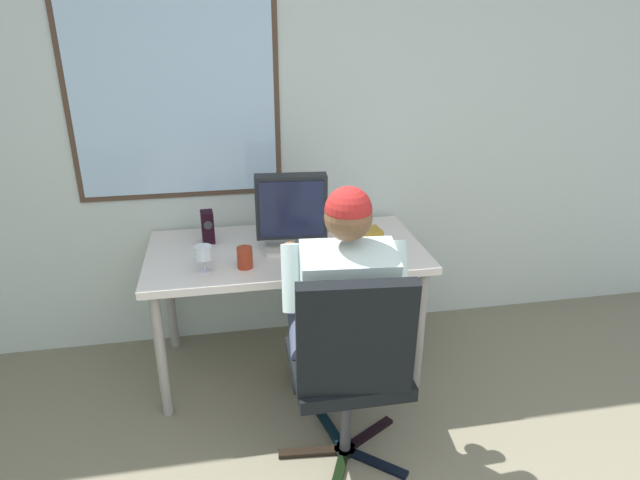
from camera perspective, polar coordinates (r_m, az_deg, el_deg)
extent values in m
cube|color=silver|center=(3.18, -2.50, 11.90)|extent=(5.48, 0.06, 2.59)
cube|color=#4C3828|center=(3.09, -14.85, 14.03)|extent=(1.11, 0.01, 1.09)
cube|color=silver|center=(3.09, -14.86, 14.02)|extent=(1.05, 0.02, 1.03)
cylinder|color=gray|center=(2.82, -16.13, -11.48)|extent=(0.05, 0.05, 0.69)
cylinder|color=gray|center=(2.96, 10.29, -9.13)|extent=(0.05, 0.05, 0.69)
cylinder|color=gray|center=(3.36, -15.30, -5.56)|extent=(0.05, 0.05, 0.69)
cylinder|color=gray|center=(3.47, 6.75, -3.85)|extent=(0.05, 0.05, 0.69)
cube|color=silver|center=(2.91, -3.54, -1.21)|extent=(1.44, 0.76, 0.04)
cube|color=black|center=(2.71, -0.85, -21.11)|extent=(0.31, 0.07, 0.02)
cube|color=black|center=(2.61, 1.95, -23.15)|extent=(0.16, 0.30, 0.02)
cube|color=black|center=(2.67, 5.73, -21.96)|extent=(0.26, 0.24, 0.02)
cube|color=black|center=(2.80, 5.00, -19.40)|extent=(0.29, 0.20, 0.02)
cube|color=black|center=(2.82, 1.16, -18.93)|extent=(0.11, 0.31, 0.02)
cylinder|color=black|center=(2.72, 2.60, -20.88)|extent=(0.10, 0.10, 0.02)
cylinder|color=#3F3F44|center=(2.57, 2.69, -17.27)|extent=(0.05, 0.05, 0.43)
cube|color=black|center=(2.43, 2.79, -13.03)|extent=(0.47, 0.47, 0.06)
cube|color=black|center=(2.11, 3.73, -10.25)|extent=(0.46, 0.14, 0.49)
cylinder|color=#3F4660|center=(2.65, 5.43, -9.04)|extent=(0.19, 0.47, 0.15)
cylinder|color=#3F4660|center=(2.97, 4.44, -10.84)|extent=(0.12, 0.12, 0.50)
cube|color=black|center=(3.14, 4.14, -13.42)|extent=(0.12, 0.25, 0.08)
cylinder|color=#3F4660|center=(2.61, -1.58, -9.42)|extent=(0.19, 0.47, 0.15)
cylinder|color=#3F4660|center=(2.94, -1.84, -11.19)|extent=(0.12, 0.12, 0.50)
cube|color=black|center=(3.11, -1.86, -13.77)|extent=(0.12, 0.25, 0.08)
cube|color=silver|center=(2.30, 2.76, -6.69)|extent=(0.41, 0.34, 0.55)
sphere|color=brown|center=(2.14, 2.95, 2.38)|extent=(0.19, 0.19, 0.19)
sphere|color=#B12421|center=(2.13, 2.96, 3.14)|extent=(0.19, 0.19, 0.19)
cylinder|color=silver|center=(2.33, 8.01, -3.45)|extent=(0.11, 0.20, 0.29)
cylinder|color=brown|center=(2.47, 7.38, -5.43)|extent=(0.09, 0.18, 0.27)
sphere|color=brown|center=(2.52, 7.16, -5.54)|extent=(0.09, 0.09, 0.09)
cylinder|color=silver|center=(2.27, -2.88, -3.94)|extent=(0.11, 0.19, 0.29)
cylinder|color=brown|center=(2.42, -3.02, -3.45)|extent=(0.09, 0.17, 0.27)
sphere|color=brown|center=(2.48, -3.14, -1.18)|extent=(0.09, 0.09, 0.09)
cube|color=beige|center=(2.91, -2.92, -0.66)|extent=(0.29, 0.24, 0.02)
cylinder|color=beige|center=(2.89, -2.93, -0.05)|extent=(0.04, 0.04, 0.05)
cube|color=black|center=(2.83, -3.01, 3.52)|extent=(0.37, 0.12, 0.33)
cube|color=#191E38|center=(2.78, -2.95, 3.18)|extent=(0.33, 0.04, 0.29)
cylinder|color=silver|center=(2.70, -11.83, -3.18)|extent=(0.06, 0.06, 0.00)
cylinder|color=silver|center=(2.69, -11.89, -2.52)|extent=(0.01, 0.01, 0.06)
cylinder|color=silver|center=(2.66, -12.00, -1.27)|extent=(0.08, 0.08, 0.06)
cylinder|color=#5F0514|center=(2.67, -11.96, -1.73)|extent=(0.08, 0.08, 0.02)
cube|color=black|center=(3.02, -11.57, 1.36)|extent=(0.07, 0.09, 0.17)
cylinder|color=#333338|center=(2.96, -11.54, 1.51)|extent=(0.05, 0.01, 0.05)
cube|color=#6D3C86|center=(2.96, 4.46, -0.17)|extent=(0.21, 0.13, 0.03)
cube|color=red|center=(2.95, 4.55, 0.34)|extent=(0.20, 0.14, 0.03)
cube|color=#B28328|center=(2.94, 4.69, 0.83)|extent=(0.18, 0.13, 0.03)
cylinder|color=maroon|center=(2.69, -7.79, -1.82)|extent=(0.08, 0.08, 0.11)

